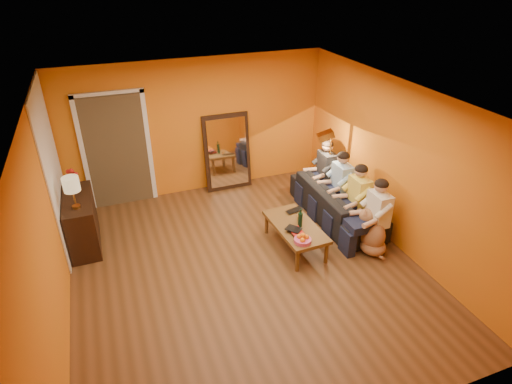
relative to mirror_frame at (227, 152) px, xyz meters
name	(u,v)px	position (x,y,z in m)	size (l,w,h in m)	color
room_shell	(236,182)	(-0.55, -2.26, 0.54)	(5.00, 5.50, 2.60)	brown
white_accent	(53,170)	(-3.04, -0.88, 0.54)	(0.02, 1.90, 2.58)	white
doorway_recess	(116,149)	(-2.05, 0.20, 0.29)	(1.06, 0.30, 2.10)	#3F2D19
door_jamb_left	(84,156)	(-2.62, 0.08, 0.29)	(0.08, 0.06, 2.20)	white
door_jamb_right	(149,147)	(-1.48, 0.08, 0.29)	(0.08, 0.06, 2.20)	white
door_header	(107,93)	(-2.05, 0.08, 1.36)	(1.22, 0.06, 0.08)	white
mirror_frame	(227,152)	(0.00, 0.00, 0.00)	(0.92, 0.06, 1.52)	black
mirror_glass	(228,153)	(0.00, -0.04, 0.00)	(0.78, 0.02, 1.36)	white
sideboard	(82,221)	(-2.79, -1.08, -0.34)	(0.44, 1.18, 0.85)	black
table_lamp	(73,193)	(-2.79, -1.38, 0.34)	(0.24, 0.24, 0.51)	beige
sofa	(336,202)	(1.45, -1.82, -0.45)	(0.83, 2.13, 0.62)	black
coffee_table	(295,236)	(0.37, -2.39, -0.55)	(0.62, 1.22, 0.42)	brown
floor_lamp	(328,168)	(1.55, -1.29, -0.04)	(0.30, 0.24, 1.44)	#B87E36
dog	(372,231)	(1.46, -2.90, -0.40)	(0.40, 0.62, 0.73)	#AD6F4E
person_far_left	(378,214)	(1.58, -2.82, -0.15)	(0.70, 0.44, 1.22)	silver
person_mid_left	(358,198)	(1.58, -2.27, -0.15)	(0.70, 0.44, 1.22)	#E2CD4B
person_mid_right	(341,184)	(1.58, -1.72, -0.15)	(0.70, 0.44, 1.22)	#98BFEB
person_far_right	(326,171)	(1.58, -1.17, -0.15)	(0.70, 0.44, 1.22)	#2E2E33
fruit_bowl	(303,238)	(0.27, -2.84, -0.26)	(0.26, 0.26, 0.16)	#C64677
wine_bottle	(300,218)	(0.42, -2.44, -0.18)	(0.07, 0.07, 0.31)	black
tumbler	(299,218)	(0.49, -2.27, -0.30)	(0.09, 0.09, 0.09)	#B27F3F
laptop	(296,212)	(0.55, -2.04, -0.33)	(0.31, 0.20, 0.02)	black
book_lower	(291,234)	(0.19, -2.59, -0.33)	(0.19, 0.26, 0.02)	black
book_mid	(291,232)	(0.20, -2.58, -0.31)	(0.18, 0.24, 0.02)	#B31A14
book_upper	(291,232)	(0.19, -2.60, -0.29)	(0.17, 0.23, 0.02)	black
vase	(75,186)	(-2.79, -0.83, 0.18)	(0.17, 0.17, 0.17)	black
flowers	(72,173)	(-2.79, -0.83, 0.42)	(0.17, 0.17, 0.42)	#B31A14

